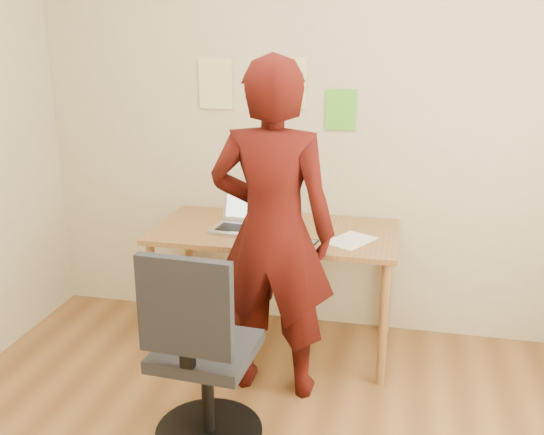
% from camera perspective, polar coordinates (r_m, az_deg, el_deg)
% --- Properties ---
extents(room, '(3.58, 3.58, 2.78)m').
position_cam_1_polar(room, '(2.00, -3.16, 2.77)').
color(room, brown).
rests_on(room, ground).
extents(desk, '(1.40, 0.70, 0.74)m').
position_cam_1_polar(desk, '(3.53, 0.32, -2.47)').
color(desk, brown).
rests_on(desk, ground).
extents(laptop, '(0.38, 0.34, 0.25)m').
position_cam_1_polar(laptop, '(3.51, -2.51, -0.18)').
color(laptop, '#B1B1B8').
rests_on(laptop, desk).
extents(paper_sheet, '(0.30, 0.33, 0.00)m').
position_cam_1_polar(paper_sheet, '(3.35, 7.44, -2.14)').
color(paper_sheet, white).
rests_on(paper_sheet, desk).
extents(phone, '(0.09, 0.14, 0.01)m').
position_cam_1_polar(phone, '(3.27, 3.51, -2.45)').
color(phone, black).
rests_on(phone, desk).
extents(wall_note_left, '(0.21, 0.00, 0.30)m').
position_cam_1_polar(wall_note_left, '(3.80, -5.33, 12.40)').
color(wall_note_left, '#EDDC8E').
rests_on(wall_note_left, room).
extents(wall_note_mid, '(0.21, 0.00, 0.30)m').
position_cam_1_polar(wall_note_mid, '(3.68, 1.60, 12.51)').
color(wall_note_mid, '#EDDC8E').
rests_on(wall_note_mid, room).
extents(wall_note_right, '(0.18, 0.00, 0.24)m').
position_cam_1_polar(wall_note_right, '(3.65, 6.51, 10.05)').
color(wall_note_right, '#5ABF2B').
rests_on(wall_note_right, room).
extents(office_chair, '(0.51, 0.51, 0.98)m').
position_cam_1_polar(office_chair, '(2.80, -6.69, -13.53)').
color(office_chair, black).
rests_on(office_chair, ground).
extents(person, '(0.64, 0.43, 1.75)m').
position_cam_1_polar(person, '(3.03, 0.06, -1.41)').
color(person, '#3B0C08').
rests_on(person, ground).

